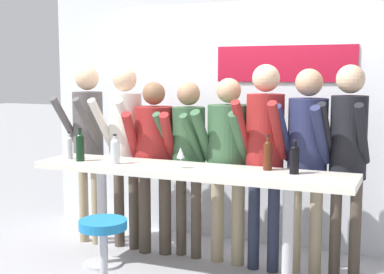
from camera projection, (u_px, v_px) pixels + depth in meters
back_wall at (236, 111)px, 5.63m from camera, size 4.39×0.12×2.75m
tasting_table at (188, 184)px, 4.55m from camera, size 2.79×0.56×0.98m
bar_stool at (103, 247)px, 4.15m from camera, size 0.39×0.39×0.65m
person_far_left at (88, 132)px, 5.49m from camera, size 0.41×0.56×1.84m
person_left at (125, 136)px, 5.34m from camera, size 0.42×0.56×1.83m
person_center_left at (154, 149)px, 5.17m from camera, size 0.52×0.61×1.69m
person_center at (188, 148)px, 5.08m from camera, size 0.43×0.55×1.69m
person_center_right at (228, 151)px, 4.90m from camera, size 0.48×0.58×1.73m
person_right at (265, 143)px, 4.70m from camera, size 0.41×0.55×1.85m
person_far_right at (307, 147)px, 4.62m from camera, size 0.45×0.58×1.82m
person_rightmost at (348, 145)px, 4.51m from camera, size 0.40×0.56×1.85m
wine_bottle_0 at (80, 146)px, 4.84m from camera, size 0.08×0.08×0.31m
wine_bottle_1 at (294, 158)px, 4.23m from camera, size 0.07×0.07×0.27m
wine_bottle_2 at (69, 147)px, 4.95m from camera, size 0.06×0.06×0.25m
wine_bottle_3 at (268, 154)px, 4.39m from camera, size 0.07×0.07×0.30m
wine_bottle_4 at (115, 150)px, 4.69m from camera, size 0.08×0.08×0.26m
wine_glass_0 at (181, 153)px, 4.48m from camera, size 0.07×0.07×0.18m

